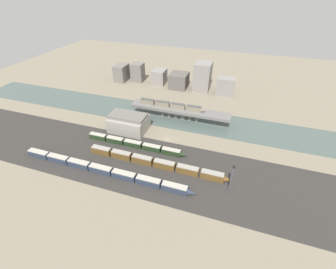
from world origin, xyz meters
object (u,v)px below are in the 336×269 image
(train_yard_far, at_px, (135,144))
(train_on_bridge, at_px, (172,105))
(train_yard_mid, at_px, (156,163))
(signal_tower, at_px, (231,179))
(warehouse_building, at_px, (129,122))
(train_yard_near, at_px, (104,170))

(train_yard_far, bearing_deg, train_on_bridge, 76.00)
(train_yard_mid, distance_m, signal_tower, 37.25)
(train_on_bridge, height_order, train_yard_far, train_on_bridge)
(train_yard_mid, bearing_deg, warehouse_building, 136.91)
(train_yard_far, xyz_separation_m, warehouse_building, (-10.99, 14.64, 3.41))
(warehouse_building, xyz_separation_m, signal_tower, (63.63, -30.93, 2.76))
(warehouse_building, bearing_deg, train_yard_near, -82.09)
(train_yard_near, bearing_deg, train_yard_far, 76.23)
(train_yard_near, bearing_deg, train_on_bridge, 76.09)
(train_yard_near, height_order, train_yard_far, train_yard_near)
(train_yard_near, xyz_separation_m, warehouse_building, (-5.27, 37.95, 3.33))
(train_on_bridge, height_order, signal_tower, signal_tower)
(train_on_bridge, distance_m, signal_tower, 69.04)
(train_yard_mid, bearing_deg, train_yard_near, -150.42)
(train_on_bridge, height_order, warehouse_building, warehouse_building)
(train_yard_near, relative_size, train_yard_far, 1.54)
(train_yard_far, bearing_deg, signal_tower, -17.20)
(train_yard_near, height_order, signal_tower, signal_tower)
(train_on_bridge, distance_m, train_yard_near, 63.03)
(train_yard_near, relative_size, train_yard_mid, 1.23)
(train_yard_mid, xyz_separation_m, signal_tower, (36.38, -5.45, 5.87))
(train_yard_far, height_order, signal_tower, signal_tower)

